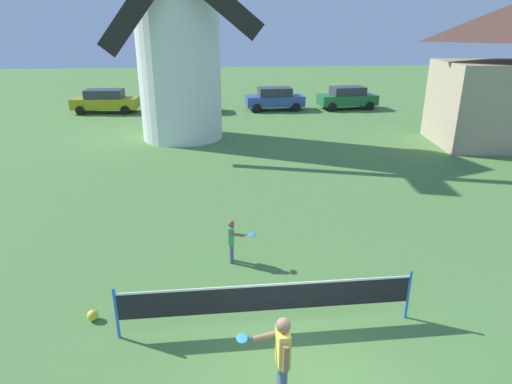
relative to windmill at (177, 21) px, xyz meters
The scene contains 10 objects.
windmill is the anchor object (origin of this frame).
tennis_net 17.08m from the windmill, 81.74° to the right, with size 5.79×0.06×1.10m.
player_near 18.72m from the windmill, 82.62° to the right, with size 0.82×0.56×1.53m.
player_far 14.53m from the windmill, 82.30° to the right, with size 0.69×0.49×1.15m.
stray_ball 16.57m from the windmill, 94.23° to the right, with size 0.23×0.23×0.23m, color yellow.
parked_car_mustard 10.88m from the windmill, 125.30° to the left, with size 4.44×2.08×1.56m.
parked_car_black 8.95m from the windmill, 89.40° to the left, with size 4.07×2.01×1.56m.
parked_car_blue 10.92m from the windmill, 51.48° to the left, with size 4.10×2.01×1.56m.
parked_car_green 14.42m from the windmill, 33.63° to the left, with size 4.19×2.13×1.56m.
chapel 16.18m from the windmill, 11.00° to the right, with size 6.85×5.40×7.60m.
Camera 1 is at (-1.36, -5.58, 5.63)m, focal length 30.92 mm.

